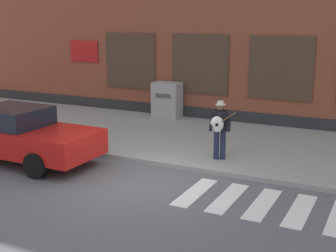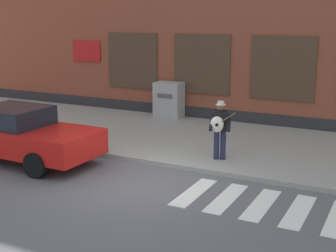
{
  "view_description": "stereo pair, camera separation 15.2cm",
  "coord_description": "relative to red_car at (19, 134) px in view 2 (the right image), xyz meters",
  "views": [
    {
      "loc": [
        5.29,
        -9.43,
        3.98
      ],
      "look_at": [
        -0.19,
        1.58,
        1.09
      ],
      "focal_mm": 50.0,
      "sensor_mm": 36.0,
      "label": 1
    },
    {
      "loc": [
        5.42,
        -9.36,
        3.98
      ],
      "look_at": [
        -0.19,
        1.58,
        1.09
      ],
      "focal_mm": 50.0,
      "sensor_mm": 36.0,
      "label": 2
    }
  ],
  "objects": [
    {
      "name": "sidewalk",
      "position": [
        4.04,
        4.15,
        -0.7
      ],
      "size": [
        28.0,
        5.73,
        0.14
      ],
      "color": "gray",
      "rests_on": "ground"
    },
    {
      "name": "busker",
      "position": [
        5.09,
        2.25,
        0.29
      ],
      "size": [
        0.78,
        0.66,
        1.62
      ],
      "color": "#1E233D",
      "rests_on": "sidewalk"
    },
    {
      "name": "crosswalk",
      "position": [
        7.74,
        -0.02,
        -0.76
      ],
      "size": [
        5.2,
        1.9,
        0.01
      ],
      "color": "silver",
      "rests_on": "ground"
    },
    {
      "name": "building_backdrop",
      "position": [
        4.04,
        9.0,
        3.2
      ],
      "size": [
        28.0,
        4.06,
        7.95
      ],
      "color": "brown",
      "rests_on": "ground"
    },
    {
      "name": "ground_plane",
      "position": [
        4.04,
        0.0,
        -0.77
      ],
      "size": [
        160.0,
        160.0,
        0.0
      ],
      "primitive_type": "plane",
      "color": "#56565B"
    },
    {
      "name": "red_car",
      "position": [
        0.0,
        0.0,
        0.0
      ],
      "size": [
        4.62,
        2.02,
        1.53
      ],
      "color": "red",
      "rests_on": "ground"
    },
    {
      "name": "utility_box",
      "position": [
        1.34,
        6.56,
        0.05
      ],
      "size": [
        1.07,
        0.7,
        1.37
      ],
      "color": "#9E9E9E",
      "rests_on": "sidewalk"
    }
  ]
}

